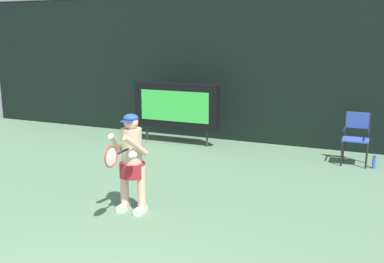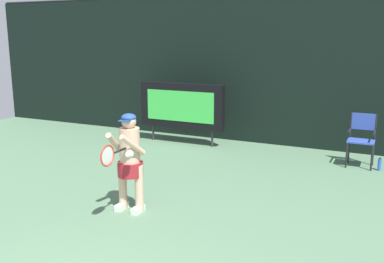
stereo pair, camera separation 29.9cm
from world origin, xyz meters
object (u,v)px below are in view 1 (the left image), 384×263
scoreboard (176,106)px  tennis_player (132,159)px  water_bottle (374,162)px  tennis_racket (112,156)px  umpire_chair (356,135)px

scoreboard → tennis_player: bearing=-73.7°
tennis_player → water_bottle: bearing=48.7°
tennis_racket → water_bottle: bearing=41.7°
scoreboard → tennis_racket: bearing=-75.2°
water_bottle → umpire_chair: bearing=153.9°
scoreboard → tennis_racket: size_ratio=3.65×
scoreboard → water_bottle: bearing=-4.3°
umpire_chair → tennis_racket: size_ratio=1.79×
scoreboard → umpire_chair: size_ratio=2.04×
umpire_chair → tennis_player: bearing=-126.5°
umpire_chair → water_bottle: (0.39, -0.19, -0.50)m
scoreboard → umpire_chair: 4.22m
tennis_racket → tennis_player: bearing=82.4°
scoreboard → umpire_chair: bearing=-2.1°
water_bottle → tennis_racket: 5.61m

